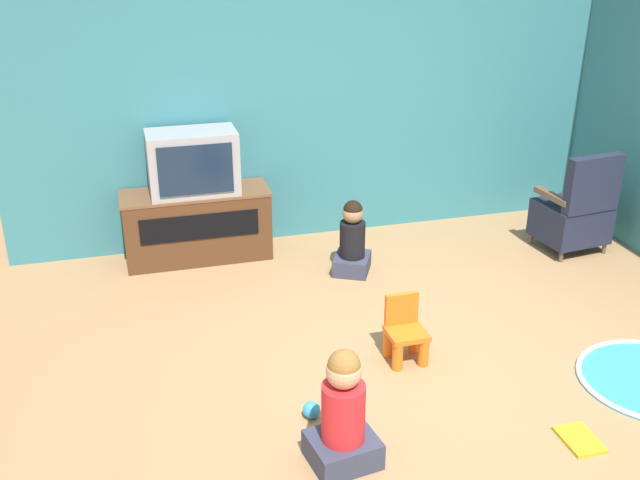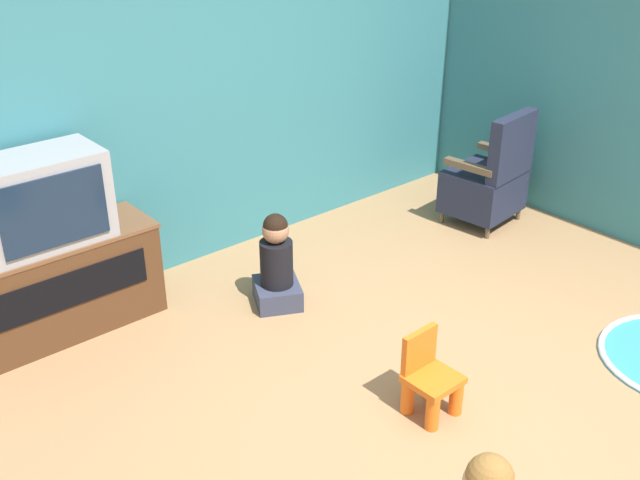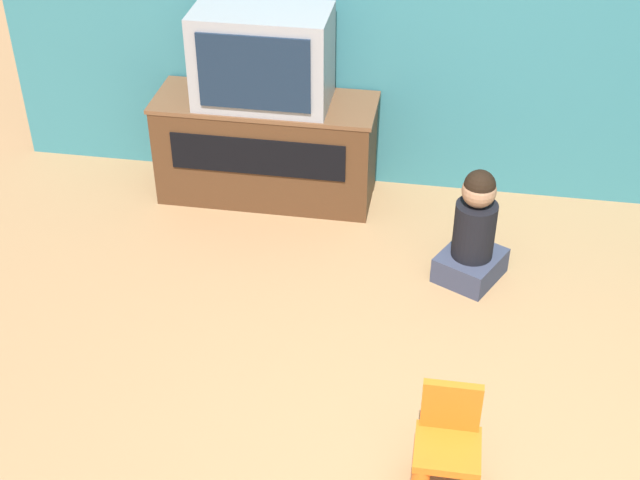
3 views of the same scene
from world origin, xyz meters
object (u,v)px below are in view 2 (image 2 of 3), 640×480
object	(u,v)px
television	(39,200)
black_armchair	(489,181)
tv_cabinet	(54,285)
yellow_kid_chair	(430,381)
child_watching_left	(277,266)

from	to	relation	value
television	black_armchair	bearing A→B (deg)	-12.55
television	black_armchair	size ratio (longest dim) A/B	0.79
tv_cabinet	yellow_kid_chair	distance (m)	2.34
television	child_watching_left	size ratio (longest dim) A/B	1.15
tv_cabinet	television	bearing A→B (deg)	-90.00
tv_cabinet	child_watching_left	xyz separation A→B (m)	(1.23, -0.63, -0.04)
yellow_kid_chair	black_armchair	bearing A→B (deg)	30.89
black_armchair	yellow_kid_chair	distance (m)	2.47
television	black_armchair	world-z (taller)	television
child_watching_left	black_armchair	bearing A→B (deg)	-66.12
tv_cabinet	child_watching_left	size ratio (longest dim) A/B	1.97
yellow_kid_chair	child_watching_left	xyz separation A→B (m)	(0.06, 1.39, 0.09)
black_armchair	child_watching_left	bearing A→B (deg)	-9.71
tv_cabinet	black_armchair	xyz separation A→B (m)	(3.27, -0.74, 0.04)
black_armchair	child_watching_left	world-z (taller)	black_armchair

